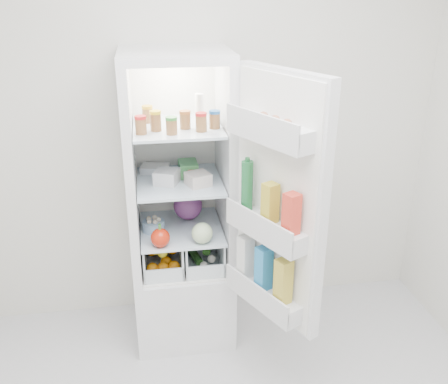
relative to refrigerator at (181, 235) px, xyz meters
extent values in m
cube|color=silver|center=(0.20, 0.25, 0.63)|extent=(3.00, 0.02, 2.60)
cube|color=silver|center=(0.00, -0.04, -0.42)|extent=(0.60, 0.60, 0.50)
cube|color=silver|center=(0.00, -0.04, 1.11)|extent=(0.60, 0.60, 0.05)
cube|color=silver|center=(0.00, 0.24, 0.46)|extent=(0.60, 0.05, 1.25)
cube|color=silver|center=(-0.28, -0.04, 0.46)|extent=(0.05, 0.60, 1.25)
cube|color=silver|center=(0.27, -0.04, 0.46)|extent=(0.05, 0.60, 1.25)
cube|color=white|center=(0.00, 0.21, 0.46)|extent=(0.50, 0.01, 1.25)
sphere|color=white|center=(0.00, 0.17, 1.04)|extent=(0.05, 0.05, 0.05)
cube|color=silver|center=(0.00, -0.06, 0.07)|extent=(0.49, 0.53, 0.01)
cube|color=silver|center=(0.00, -0.06, 0.38)|extent=(0.49, 0.53, 0.02)
cube|color=silver|center=(0.00, -0.06, 0.71)|extent=(0.49, 0.53, 0.02)
cylinder|color=#B21919|center=(-0.20, -0.20, 0.76)|extent=(0.06, 0.06, 0.08)
cylinder|color=gold|center=(-0.12, -0.15, 0.76)|extent=(0.06, 0.06, 0.08)
cylinder|color=#267226|center=(-0.04, -0.23, 0.76)|extent=(0.06, 0.06, 0.08)
cylinder|color=brown|center=(0.04, -0.13, 0.76)|extent=(0.06, 0.06, 0.08)
cylinder|color=#B21919|center=(0.12, -0.20, 0.76)|extent=(0.06, 0.06, 0.08)
cylinder|color=#194C8C|center=(0.20, -0.15, 0.76)|extent=(0.06, 0.06, 0.08)
cylinder|color=#BF8C19|center=(-0.16, 0.03, 0.76)|extent=(0.06, 0.06, 0.08)
cylinder|color=white|center=(0.13, -0.03, 0.81)|extent=(0.06, 0.06, 0.17)
cube|color=silver|center=(-0.07, -0.10, 0.43)|extent=(0.16, 0.16, 0.08)
cube|color=beige|center=(0.10, -0.15, 0.43)|extent=(0.16, 0.16, 0.07)
cylinder|color=red|center=(0.09, -0.09, 0.42)|extent=(0.12, 0.12, 0.06)
cube|color=silver|center=(-0.13, 0.10, 0.41)|extent=(0.19, 0.16, 0.04)
cube|color=#42934E|center=(0.06, 0.01, 0.44)|extent=(0.11, 0.15, 0.09)
sphere|color=#561D56|center=(0.06, 0.06, 0.17)|extent=(0.18, 0.18, 0.18)
sphere|color=#B9200B|center=(-0.13, -0.28, 0.14)|extent=(0.11, 0.11, 0.11)
cylinder|color=#95BBDE|center=(-0.17, -0.07, 0.11)|extent=(0.14, 0.14, 0.06)
sphere|color=#B5CE9B|center=(0.11, -0.27, 0.14)|extent=(0.12, 0.12, 0.12)
sphere|color=orange|center=(-0.19, -0.18, -0.12)|extent=(0.07, 0.07, 0.07)
sphere|color=orange|center=(-0.12, -0.18, -0.12)|extent=(0.07, 0.07, 0.07)
sphere|color=orange|center=(-0.06, -0.18, -0.12)|extent=(0.07, 0.07, 0.07)
sphere|color=orange|center=(-0.19, -0.06, -0.06)|extent=(0.07, 0.07, 0.07)
sphere|color=orange|center=(-0.12, -0.06, -0.06)|extent=(0.07, 0.07, 0.07)
sphere|color=orange|center=(-0.06, -0.06, -0.06)|extent=(0.07, 0.07, 0.07)
sphere|color=orange|center=(-0.15, 0.06, -0.12)|extent=(0.07, 0.07, 0.07)
sphere|color=orange|center=(-0.08, 0.06, -0.12)|extent=(0.07, 0.07, 0.07)
sphere|color=orange|center=(-0.10, -0.12, -0.12)|extent=(0.07, 0.07, 0.07)
sphere|color=yellow|center=(-0.16, -0.12, -0.03)|extent=(0.06, 0.06, 0.06)
sphere|color=yellow|center=(-0.09, -0.01, -0.03)|extent=(0.06, 0.06, 0.06)
sphere|color=yellow|center=(-0.12, -0.16, -0.03)|extent=(0.06, 0.06, 0.06)
cylinder|color=#1C4918|center=(0.08, -0.06, -0.13)|extent=(0.09, 0.21, 0.05)
cylinder|color=#1C4918|center=(0.16, -0.01, -0.08)|extent=(0.08, 0.21, 0.05)
sphere|color=white|center=(0.12, -0.18, -0.13)|extent=(0.05, 0.05, 0.05)
sphere|color=white|center=(0.17, -0.16, -0.10)|extent=(0.05, 0.05, 0.05)
cube|color=silver|center=(0.46, -0.59, 0.46)|extent=(0.32, 0.56, 1.30)
cube|color=white|center=(0.43, -0.61, 0.46)|extent=(0.26, 0.51, 1.26)
cube|color=silver|center=(0.39, -0.63, 0.83)|extent=(0.32, 0.50, 0.10)
cube|color=silver|center=(0.39, -0.63, 0.33)|extent=(0.32, 0.50, 0.10)
cube|color=silver|center=(0.39, -0.63, -0.07)|extent=(0.32, 0.50, 0.10)
sphere|color=#8F5740|center=(0.43, -0.74, 0.89)|extent=(0.05, 0.05, 0.05)
sphere|color=#8F5740|center=(0.40, -0.67, 0.89)|extent=(0.05, 0.05, 0.05)
sphere|color=#8F5740|center=(0.36, -0.60, 0.89)|extent=(0.05, 0.05, 0.05)
cylinder|color=#1A5B2F|center=(0.31, -0.50, 0.51)|extent=(0.06, 0.06, 0.26)
cube|color=gold|center=(0.39, -0.66, 0.48)|extent=(0.09, 0.09, 0.20)
cube|color=red|center=(0.46, -0.79, 0.48)|extent=(0.09, 0.09, 0.20)
cube|color=white|center=(0.31, -0.50, 0.10)|extent=(0.09, 0.09, 0.24)
cube|color=#298BCF|center=(0.38, -0.63, 0.10)|extent=(0.09, 0.09, 0.24)
cube|color=gold|center=(0.45, -0.77, 0.10)|extent=(0.09, 0.09, 0.24)
camera|label=1|loc=(-0.17, -2.78, 1.47)|focal=40.00mm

